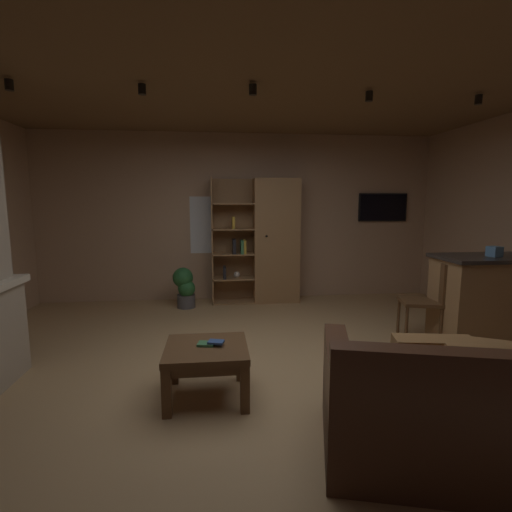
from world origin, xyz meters
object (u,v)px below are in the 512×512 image
at_px(kitchen_bar_counter, 498,300).
at_px(leather_couch, 453,413).
at_px(table_book_1, 216,342).
at_px(dining_chair, 428,296).
at_px(table_book_0, 206,344).
at_px(tissue_box, 494,252).
at_px(potted_floor_plant, 185,286).
at_px(bookshelf_cabinet, 270,242).
at_px(coffee_table, 206,356).
at_px(wall_mounted_tv, 383,207).

bearing_deg(kitchen_bar_counter, leather_couch, -133.57).
xyz_separation_m(kitchen_bar_counter, table_book_1, (-3.12, -0.83, -0.04)).
bearing_deg(dining_chair, table_book_0, -158.50).
distance_m(tissue_box, potted_floor_plant, 3.99).
relative_size(bookshelf_cabinet, coffee_table, 2.93).
bearing_deg(tissue_box, coffee_table, -165.63).
bearing_deg(table_book_0, table_book_1, -11.60).
bearing_deg(potted_floor_plant, bookshelf_cabinet, 11.23).
height_order(leather_couch, table_book_0, leather_couch).
distance_m(leather_couch, dining_chair, 2.17).
xyz_separation_m(bookshelf_cabinet, dining_chair, (1.52, -1.95, -0.43)).
distance_m(tissue_box, table_book_1, 3.14).
distance_m(kitchen_bar_counter, table_book_1, 3.22).
height_order(coffee_table, potted_floor_plant, potted_floor_plant).
relative_size(bookshelf_cabinet, table_book_1, 15.58).
relative_size(leather_couch, coffee_table, 2.60).
height_order(table_book_0, wall_mounted_tv, wall_mounted_tv).
bearing_deg(coffee_table, tissue_box, 14.37).
distance_m(potted_floor_plant, wall_mounted_tv, 3.48).
height_order(coffee_table, table_book_0, table_book_0).
bearing_deg(dining_chair, coffee_table, -158.03).
bearing_deg(kitchen_bar_counter, tissue_box, -159.97).
bearing_deg(kitchen_bar_counter, bookshelf_cabinet, 136.79).
height_order(potted_floor_plant, wall_mounted_tv, wall_mounted_tv).
bearing_deg(table_book_1, tissue_box, 14.62).
bearing_deg(potted_floor_plant, dining_chair, -30.67).
relative_size(bookshelf_cabinet, wall_mounted_tv, 2.37).
bearing_deg(wall_mounted_tv, table_book_1, -131.59).
relative_size(dining_chair, potted_floor_plant, 1.51).
relative_size(tissue_box, dining_chair, 0.13).
height_order(leather_couch, table_book_1, leather_couch).
bearing_deg(tissue_box, table_book_1, -165.38).
bearing_deg(wall_mounted_tv, bookshelf_cabinet, -173.75).
bearing_deg(table_book_1, dining_chair, 22.50).
height_order(leather_couch, potted_floor_plant, leather_couch).
bearing_deg(kitchen_bar_counter, wall_mounted_tv, 97.88).
bearing_deg(table_book_1, leather_couch, -33.46).
distance_m(coffee_table, table_book_0, 0.10).
bearing_deg(bookshelf_cabinet, table_book_1, -106.48).
xyz_separation_m(table_book_0, table_book_1, (0.08, -0.02, 0.02)).
relative_size(table_book_0, potted_floor_plant, 0.22).
distance_m(bookshelf_cabinet, coffee_table, 3.15).
xyz_separation_m(bookshelf_cabinet, leather_couch, (0.56, -3.88, -0.65)).
xyz_separation_m(coffee_table, table_book_0, (-0.00, 0.02, 0.10)).
height_order(kitchen_bar_counter, dining_chair, kitchen_bar_counter).
distance_m(kitchen_bar_counter, dining_chair, 0.75).
relative_size(leather_couch, wall_mounted_tv, 2.09).
xyz_separation_m(table_book_0, wall_mounted_tv, (2.87, 3.13, 1.04)).
height_order(bookshelf_cabinet, wall_mounted_tv, bookshelf_cabinet).
bearing_deg(dining_chair, leather_couch, -116.34).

